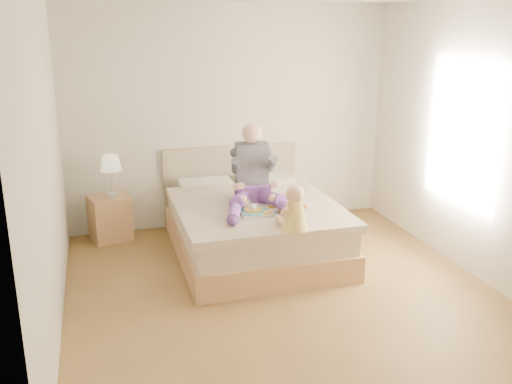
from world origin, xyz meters
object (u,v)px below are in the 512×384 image
object	(u,v)px
nightstand	(110,218)
adult	(254,180)
bed	(252,224)
tray	(262,209)
baby	(294,211)

from	to	relation	value
nightstand	adult	distance (m)	1.86
adult	bed	bearing A→B (deg)	92.94
tray	baby	distance (m)	0.58
adult	tray	world-z (taller)	adult
nightstand	bed	bearing A→B (deg)	-42.44
nightstand	baby	xyz separation A→B (m)	(1.64, -1.80, 0.52)
bed	adult	world-z (taller)	adult
nightstand	tray	world-z (taller)	tray
bed	adult	xyz separation A→B (m)	(-0.01, -0.14, 0.55)
nightstand	adult	bearing A→B (deg)	-46.79
bed	baby	distance (m)	1.13
adult	tray	bearing A→B (deg)	-83.71
tray	adult	bearing A→B (deg)	92.60
bed	tray	bearing A→B (deg)	-92.02
adult	baby	world-z (taller)	adult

